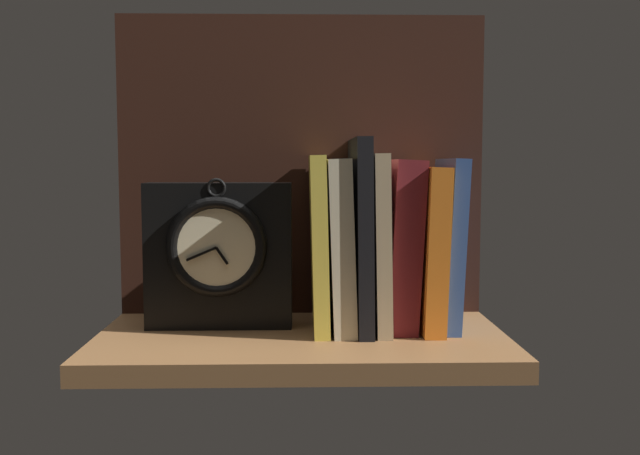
% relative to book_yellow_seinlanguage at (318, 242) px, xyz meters
% --- Properties ---
extents(ground_plane, '(0.50, 0.27, 0.03)m').
position_rel_book_yellow_seinlanguage_xyz_m(ground_plane, '(-0.02, -0.04, -0.12)').
color(ground_plane, brown).
extents(back_panel, '(0.50, 0.01, 0.41)m').
position_rel_book_yellow_seinlanguage_xyz_m(back_panel, '(-0.02, 0.09, 0.10)').
color(back_panel, black).
rests_on(back_panel, ground_plane).
extents(book_yellow_seinlanguage, '(0.02, 0.16, 0.22)m').
position_rel_book_yellow_seinlanguage_xyz_m(book_yellow_seinlanguage, '(0.00, 0.00, 0.00)').
color(book_yellow_seinlanguage, gold).
rests_on(book_yellow_seinlanguage, ground_plane).
extents(book_cream_twain, '(0.04, 0.16, 0.21)m').
position_rel_book_yellow_seinlanguage_xyz_m(book_cream_twain, '(0.03, 0.00, -0.00)').
color(book_cream_twain, beige).
rests_on(book_cream_twain, ground_plane).
extents(book_black_skeptic, '(0.02, 0.17, 0.24)m').
position_rel_book_yellow_seinlanguage_xyz_m(book_black_skeptic, '(0.05, 0.00, 0.01)').
color(book_black_skeptic, black).
rests_on(book_black_skeptic, ground_plane).
extents(book_tan_shortstories, '(0.02, 0.16, 0.22)m').
position_rel_book_yellow_seinlanguage_xyz_m(book_tan_shortstories, '(0.07, 0.00, 0.00)').
color(book_tan_shortstories, tan).
rests_on(book_tan_shortstories, ground_plane).
extents(book_maroon_dawkins, '(0.05, 0.13, 0.21)m').
position_rel_book_yellow_seinlanguage_xyz_m(book_maroon_dawkins, '(0.10, 0.00, -0.00)').
color(book_maroon_dawkins, maroon).
rests_on(book_maroon_dawkins, ground_plane).
extents(book_orange_pandolfini, '(0.03, 0.16, 0.20)m').
position_rel_book_yellow_seinlanguage_xyz_m(book_orange_pandolfini, '(0.14, 0.00, -0.01)').
color(book_orange_pandolfini, orange).
rests_on(book_orange_pandolfini, ground_plane).
extents(book_blue_modern, '(0.03, 0.13, 0.21)m').
position_rel_book_yellow_seinlanguage_xyz_m(book_blue_modern, '(0.16, 0.00, -0.00)').
color(book_blue_modern, '#2D4C8E').
rests_on(book_blue_modern, ground_plane).
extents(framed_clock, '(0.18, 0.06, 0.19)m').
position_rel_book_yellow_seinlanguage_xyz_m(framed_clock, '(-0.13, -0.00, -0.01)').
color(framed_clock, black).
rests_on(framed_clock, ground_plane).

